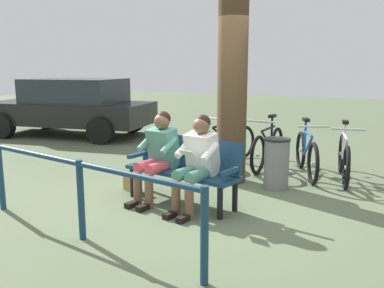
{
  "coord_description": "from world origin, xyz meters",
  "views": [
    {
      "loc": [
        -2.43,
        4.64,
        1.78
      ],
      "look_at": [
        0.21,
        -0.13,
        0.75
      ],
      "focal_mm": 38.44,
      "sensor_mm": 36.0,
      "label": 1
    }
  ],
  "objects_px": {
    "bicycle_orange": "(226,144)",
    "bench": "(185,165)",
    "person_companion": "(158,152)",
    "litter_bin": "(276,163)",
    "tree_trunk": "(233,58)",
    "person_reading": "(197,159)",
    "parked_car": "(72,106)",
    "bicycle_black": "(306,154)",
    "bicycle_green": "(268,148)",
    "handbag": "(132,183)",
    "bicycle_purple": "(344,158)"
  },
  "relations": [
    {
      "from": "bicycle_orange",
      "to": "bench",
      "type": "bearing_deg",
      "value": 28.87
    },
    {
      "from": "person_companion",
      "to": "litter_bin",
      "type": "distance_m",
      "value": 1.81
    },
    {
      "from": "tree_trunk",
      "to": "bicycle_orange",
      "type": "distance_m",
      "value": 1.97
    },
    {
      "from": "litter_bin",
      "to": "person_reading",
      "type": "bearing_deg",
      "value": 67.8
    },
    {
      "from": "bicycle_orange",
      "to": "parked_car",
      "type": "distance_m",
      "value": 4.9
    },
    {
      "from": "bicycle_black",
      "to": "bicycle_orange",
      "type": "height_order",
      "value": "same"
    },
    {
      "from": "bicycle_green",
      "to": "bicycle_orange",
      "type": "height_order",
      "value": "same"
    },
    {
      "from": "bicycle_black",
      "to": "parked_car",
      "type": "bearing_deg",
      "value": -124.68
    },
    {
      "from": "bench",
      "to": "bicycle_orange",
      "type": "relative_size",
      "value": 1.02
    },
    {
      "from": "bench",
      "to": "bicycle_green",
      "type": "bearing_deg",
      "value": -90.73
    },
    {
      "from": "litter_bin",
      "to": "bicycle_black",
      "type": "height_order",
      "value": "bicycle_black"
    },
    {
      "from": "handbag",
      "to": "parked_car",
      "type": "xyz_separation_m",
      "value": [
        4.35,
        -3.21,
        0.65
      ]
    },
    {
      "from": "tree_trunk",
      "to": "bicycle_green",
      "type": "xyz_separation_m",
      "value": [
        -0.23,
        -1.11,
        -1.54
      ]
    },
    {
      "from": "person_companion",
      "to": "tree_trunk",
      "type": "distance_m",
      "value": 1.89
    },
    {
      "from": "litter_bin",
      "to": "parked_car",
      "type": "height_order",
      "value": "parked_car"
    },
    {
      "from": "bicycle_green",
      "to": "handbag",
      "type": "bearing_deg",
      "value": -28.62
    },
    {
      "from": "person_reading",
      "to": "person_companion",
      "type": "distance_m",
      "value": 0.64
    },
    {
      "from": "bicycle_black",
      "to": "bicycle_green",
      "type": "xyz_separation_m",
      "value": [
        0.73,
        -0.22,
        0.0
      ]
    },
    {
      "from": "bicycle_black",
      "to": "handbag",
      "type": "bearing_deg",
      "value": -68.15
    },
    {
      "from": "bicycle_green",
      "to": "bicycle_orange",
      "type": "xyz_separation_m",
      "value": [
        0.81,
        0.02,
        0.0
      ]
    },
    {
      "from": "litter_bin",
      "to": "bicycle_green",
      "type": "relative_size",
      "value": 0.45
    },
    {
      "from": "person_companion",
      "to": "bench",
      "type": "bearing_deg",
      "value": -152.69
    },
    {
      "from": "person_companion",
      "to": "bicycle_purple",
      "type": "height_order",
      "value": "person_companion"
    },
    {
      "from": "person_reading",
      "to": "bicycle_black",
      "type": "bearing_deg",
      "value": -100.78
    },
    {
      "from": "bicycle_purple",
      "to": "parked_car",
      "type": "xyz_separation_m",
      "value": [
        6.92,
        -1.13,
        0.41
      ]
    },
    {
      "from": "litter_bin",
      "to": "parked_car",
      "type": "relative_size",
      "value": 0.17
    },
    {
      "from": "litter_bin",
      "to": "bicycle_green",
      "type": "xyz_separation_m",
      "value": [
        0.51,
        -1.15,
        -0.02
      ]
    },
    {
      "from": "handbag",
      "to": "bicycle_purple",
      "type": "bearing_deg",
      "value": -140.92
    },
    {
      "from": "litter_bin",
      "to": "bicycle_purple",
      "type": "xyz_separation_m",
      "value": [
        -0.8,
        -0.93,
        -0.02
      ]
    },
    {
      "from": "bench",
      "to": "litter_bin",
      "type": "relative_size",
      "value": 2.19
    },
    {
      "from": "handbag",
      "to": "bicycle_orange",
      "type": "height_order",
      "value": "bicycle_orange"
    },
    {
      "from": "person_reading",
      "to": "parked_car",
      "type": "height_order",
      "value": "parked_car"
    },
    {
      "from": "bicycle_green",
      "to": "parked_car",
      "type": "height_order",
      "value": "parked_car"
    },
    {
      "from": "handbag",
      "to": "bicycle_purple",
      "type": "relative_size",
      "value": 0.18
    },
    {
      "from": "person_reading",
      "to": "tree_trunk",
      "type": "distance_m",
      "value": 1.91
    },
    {
      "from": "bicycle_black",
      "to": "bicycle_orange",
      "type": "distance_m",
      "value": 1.55
    },
    {
      "from": "person_companion",
      "to": "bicycle_green",
      "type": "xyz_separation_m",
      "value": [
        -0.69,
        -2.46,
        -0.3
      ]
    },
    {
      "from": "tree_trunk",
      "to": "bicycle_purple",
      "type": "relative_size",
      "value": 2.3
    },
    {
      "from": "bench",
      "to": "tree_trunk",
      "type": "height_order",
      "value": "tree_trunk"
    },
    {
      "from": "person_companion",
      "to": "handbag",
      "type": "xyz_separation_m",
      "value": [
        0.56,
        -0.16,
        -0.54
      ]
    },
    {
      "from": "litter_bin",
      "to": "person_companion",
      "type": "bearing_deg",
      "value": 47.47
    },
    {
      "from": "parked_car",
      "to": "bicycle_purple",
      "type": "bearing_deg",
      "value": 157.99
    },
    {
      "from": "person_reading",
      "to": "parked_car",
      "type": "distance_m",
      "value": 6.54
    },
    {
      "from": "tree_trunk",
      "to": "litter_bin",
      "type": "xyz_separation_m",
      "value": [
        -0.74,
        0.04,
        -1.52
      ]
    },
    {
      "from": "litter_bin",
      "to": "bicycle_purple",
      "type": "distance_m",
      "value": 1.23
    },
    {
      "from": "bench",
      "to": "bicycle_green",
      "type": "height_order",
      "value": "bicycle_green"
    },
    {
      "from": "litter_bin",
      "to": "bicycle_green",
      "type": "bearing_deg",
      "value": -65.79
    },
    {
      "from": "litter_bin",
      "to": "parked_car",
      "type": "bearing_deg",
      "value": -18.58
    },
    {
      "from": "person_reading",
      "to": "bicycle_purple",
      "type": "height_order",
      "value": "person_reading"
    },
    {
      "from": "person_reading",
      "to": "bicycle_orange",
      "type": "xyz_separation_m",
      "value": [
        0.75,
        -2.53,
        -0.31
      ]
    }
  ]
}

